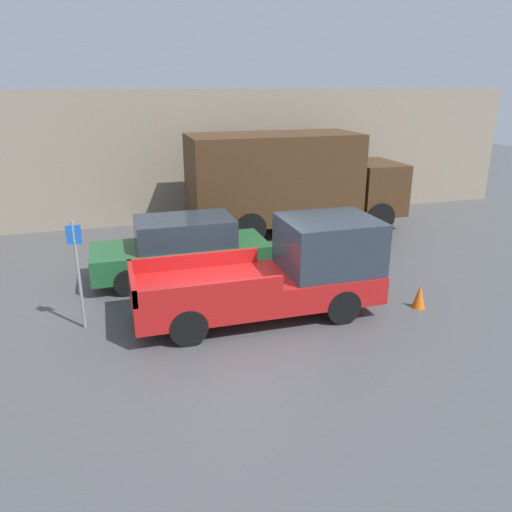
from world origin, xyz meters
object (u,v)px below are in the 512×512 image
at_px(pickup_truck, 283,272).
at_px(parking_sign, 78,269).
at_px(traffic_cone, 419,296).
at_px(delivery_truck, 289,180).
at_px(car, 182,248).

height_order(pickup_truck, parking_sign, parking_sign).
bearing_deg(traffic_cone, delivery_truck, 96.19).
bearing_deg(parking_sign, traffic_cone, -8.81).
bearing_deg(traffic_cone, parking_sign, 171.19).
bearing_deg(pickup_truck, traffic_cone, -11.97).
xyz_separation_m(car, delivery_truck, (4.31, 3.41, 1.02)).
distance_m(parking_sign, traffic_cone, 7.73).
xyz_separation_m(delivery_truck, traffic_cone, (0.75, -6.94, -1.57)).
bearing_deg(parking_sign, pickup_truck, -6.47).
bearing_deg(car, parking_sign, -136.80).
bearing_deg(delivery_truck, parking_sign, -139.77).
bearing_deg(traffic_cone, car, 145.11).
xyz_separation_m(pickup_truck, traffic_cone, (3.19, -0.68, -0.72)).
xyz_separation_m(car, parking_sign, (-2.51, -2.35, 0.52)).
bearing_deg(parking_sign, car, 43.20).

